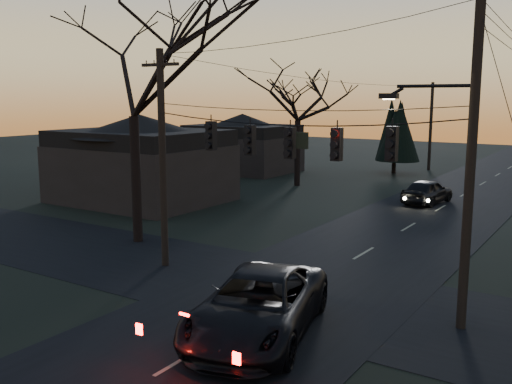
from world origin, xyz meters
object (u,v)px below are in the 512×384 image
Objects in this scene: utility_pole_right at (460,328)px; utility_pole_far_l at (428,170)px; bare_tree_left at (132,64)px; sedan_oncoming_a at (427,192)px; utility_pole_left at (165,266)px; suv_near at (258,306)px.

utility_pole_right is 37.79m from utility_pole_far_l.
sedan_oncoming_a is at bearing 63.31° from bare_tree_left.
utility_pole_far_l is at bearing -66.35° from sedan_oncoming_a.
utility_pole_left is 36.00m from utility_pole_far_l.
bare_tree_left is 2.55× the size of sedan_oncoming_a.
utility_pole_right reaches higher than utility_pole_far_l.
utility_pole_far_l is at bearing 107.72° from utility_pole_right.
suv_near is (10.50, -5.90, -7.27)m from bare_tree_left.
sedan_oncoming_a is (4.83, -16.83, 0.78)m from utility_pole_far_l.
sedan_oncoming_a is at bearing -74.00° from utility_pole_far_l.
utility_pole_far_l is 1.75× the size of sedan_oncoming_a.
utility_pole_far_l is at bearing 83.76° from bare_tree_left.
utility_pole_right is 1.18× the size of utility_pole_left.
sedan_oncoming_a is at bearing 109.20° from utility_pole_right.
sedan_oncoming_a is (-1.97, 22.84, -0.11)m from suv_near.
suv_near is 22.93m from sedan_oncoming_a.
suv_near is at bearing -80.27° from utility_pole_far_l.
utility_pole_left is at bearing 136.51° from suv_near.
sedan_oncoming_a is (8.52, 16.95, -7.38)m from bare_tree_left.
bare_tree_left reaches higher than utility_pole_far_l.
utility_pole_right is 1.25× the size of utility_pole_far_l.
utility_pole_right is 0.86× the size of bare_tree_left.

